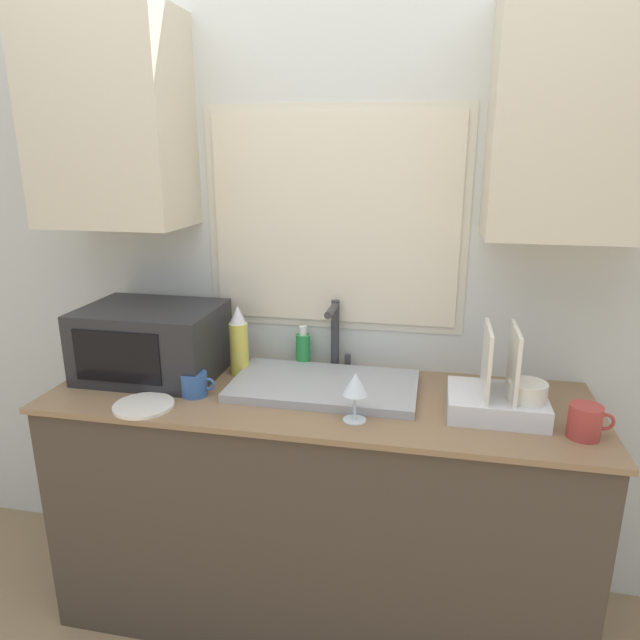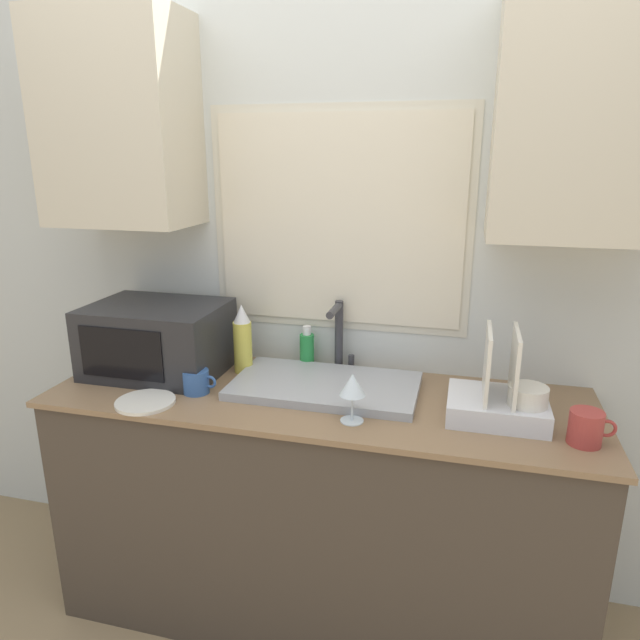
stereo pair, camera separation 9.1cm
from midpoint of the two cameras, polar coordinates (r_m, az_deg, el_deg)
The scene contains 12 objects.
countertop at distance 2.23m, azimuth 1.06°, elevation -18.03°, with size 1.88×0.63×0.90m.
wall_back at distance 2.14m, azimuth 3.04°, elevation 8.33°, with size 6.00×0.38×2.60m.
sink_basin at distance 2.04m, azimuth 1.82°, elevation -6.60°, with size 0.65×0.37×0.03m.
faucet at distance 2.16m, azimuth 3.10°, elevation -1.11°, with size 0.08×0.17×0.27m.
microwave at distance 2.24m, azimuth -14.81°, elevation -1.83°, with size 0.50×0.38×0.26m.
dish_rack at distance 1.91m, azimuth 18.96°, elevation -7.52°, with size 0.31×0.25×0.29m.
spray_bottle at distance 2.17m, azimuth -6.56°, elevation -1.99°, with size 0.07×0.07×0.27m.
soap_bottle at distance 2.23m, azimuth -0.14°, elevation -2.95°, with size 0.06×0.06×0.17m.
mug_near_sink at distance 2.04m, azimuth -11.01°, elevation -6.07°, with size 0.12×0.09×0.08m.
wine_glass at distance 1.77m, azimuth 4.75°, elevation -6.63°, with size 0.08×0.08×0.16m.
mug_by_rack at distance 1.85m, azimuth 26.38°, elevation -9.64°, with size 0.13×0.10×0.10m.
small_plate at distance 2.01m, azimuth -15.82°, elevation -7.90°, with size 0.20×0.20×0.01m.
Camera 2 is at (0.47, -1.48, 1.71)m, focal length 32.00 mm.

